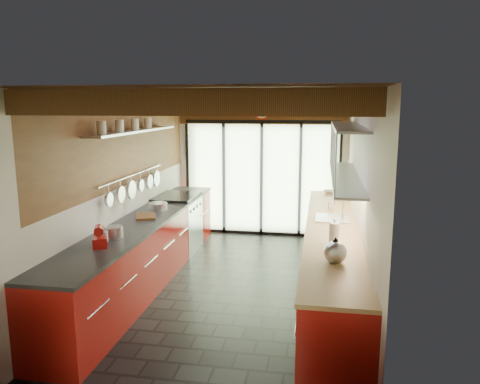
{
  "coord_description": "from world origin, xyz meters",
  "views": [
    {
      "loc": [
        1.11,
        -5.96,
        2.46
      ],
      "look_at": [
        -0.01,
        0.4,
        1.25
      ],
      "focal_mm": 35.0,
      "sensor_mm": 36.0,
      "label": 1
    }
  ],
  "objects_px": {
    "stand_mixer": "(100,238)",
    "soap_bottle": "(331,204)",
    "kettle": "(335,251)",
    "bowl": "(330,192)",
    "paper_towel": "(334,234)"
  },
  "relations": [
    {
      "from": "kettle",
      "to": "bowl",
      "type": "xyz_separation_m",
      "value": [
        0.0,
        3.68,
        -0.09
      ]
    },
    {
      "from": "stand_mixer",
      "to": "bowl",
      "type": "bearing_deg",
      "value": 54.62
    },
    {
      "from": "paper_towel",
      "to": "stand_mixer",
      "type": "bearing_deg",
      "value": -169.43
    },
    {
      "from": "soap_bottle",
      "to": "kettle",
      "type": "bearing_deg",
      "value": -90.0
    },
    {
      "from": "stand_mixer",
      "to": "paper_towel",
      "type": "distance_m",
      "value": 2.58
    },
    {
      "from": "stand_mixer",
      "to": "soap_bottle",
      "type": "xyz_separation_m",
      "value": [
        2.54,
        2.32,
        -0.01
      ]
    },
    {
      "from": "stand_mixer",
      "to": "kettle",
      "type": "bearing_deg",
      "value": -2.42
    },
    {
      "from": "stand_mixer",
      "to": "kettle",
      "type": "distance_m",
      "value": 2.54
    },
    {
      "from": "paper_towel",
      "to": "bowl",
      "type": "distance_m",
      "value": 3.1
    },
    {
      "from": "paper_towel",
      "to": "soap_bottle",
      "type": "xyz_separation_m",
      "value": [
        0.0,
        1.85,
        -0.04
      ]
    },
    {
      "from": "stand_mixer",
      "to": "soap_bottle",
      "type": "height_order",
      "value": "stand_mixer"
    },
    {
      "from": "soap_bottle",
      "to": "bowl",
      "type": "height_order",
      "value": "soap_bottle"
    },
    {
      "from": "kettle",
      "to": "soap_bottle",
      "type": "height_order",
      "value": "kettle"
    },
    {
      "from": "paper_towel",
      "to": "bowl",
      "type": "xyz_separation_m",
      "value": [
        0.0,
        3.1,
        -0.1
      ]
    },
    {
      "from": "paper_towel",
      "to": "bowl",
      "type": "height_order",
      "value": "paper_towel"
    }
  ]
}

